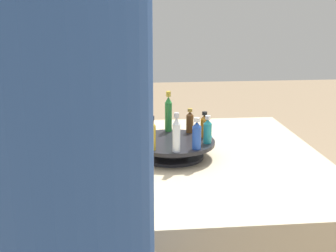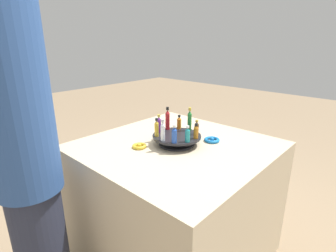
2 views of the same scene
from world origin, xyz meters
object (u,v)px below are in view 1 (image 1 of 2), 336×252
object	(u,v)px
display_stand	(172,147)
ribbon_bow_blue	(200,138)
bottle_amber	(204,125)
bottle_purple	(138,129)
bottle_green	(170,113)
bottle_red	(138,119)
bottle_teal	(208,131)
bottle_gold	(152,134)
bottle_blue	(197,135)
ribbon_bow_gold	(136,175)
bottle_clear	(175,134)
bottle_orange	(150,122)
bottle_brown	(190,121)

from	to	relation	value
display_stand	ribbon_bow_blue	xyz separation A→B (m)	(-0.12, -0.18, -0.03)
bottle_amber	bottle_purple	size ratio (longest dim) A/B	0.80
bottle_green	ribbon_bow_blue	distance (m)	0.18
bottle_purple	bottle_red	bearing A→B (deg)	-92.10
bottle_teal	bottle_amber	world-z (taller)	bottle_teal
bottle_purple	bottle_teal	bearing A→B (deg)	177.90
bottle_green	ribbon_bow_blue	xyz separation A→B (m)	(-0.12, -0.06, -0.11)
bottle_amber	bottle_gold	size ratio (longest dim) A/B	0.81
bottle_red	ribbon_bow_blue	bearing A→B (deg)	-149.29
bottle_amber	ribbon_bow_blue	size ratio (longest dim) A/B	0.93
bottle_blue	ribbon_bow_gold	size ratio (longest dim) A/B	1.23
bottle_gold	bottle_clear	distance (m)	0.07
bottle_orange	bottle_gold	bearing A→B (deg)	87.90
display_stand	bottle_brown	size ratio (longest dim) A/B	3.30
bottle_gold	ribbon_bow_blue	distance (m)	0.35
bottle_amber	bottle_orange	distance (m)	0.19
bottle_teal	bottle_amber	xyz separation A→B (m)	(-0.00, -0.07, -0.00)
bottle_orange	bottle_gold	world-z (taller)	bottle_gold
display_stand	bottle_green	distance (m)	0.15
bottle_teal	bottle_clear	distance (m)	0.14
display_stand	bottle_amber	size ratio (longest dim) A/B	3.24
bottle_brown	bottle_gold	xyz separation A→B (m)	(0.14, 0.18, 0.01)
display_stand	ribbon_bow_gold	bearing A→B (deg)	55.22
display_stand	bottle_green	bearing A→B (deg)	-92.10
bottle_purple	bottle_clear	distance (m)	0.14
display_stand	bottle_brown	distance (m)	0.13
bottle_brown	bottle_clear	bearing A→B (deg)	69.90
display_stand	ribbon_bow_blue	distance (m)	0.22
bottle_purple	bottle_gold	bearing A→B (deg)	123.90
bottle_brown	bottle_clear	world-z (taller)	bottle_clear
bottle_green	bottle_orange	world-z (taller)	bottle_green
bottle_gold	bottle_green	bearing A→B (deg)	-110.10
bottle_green	bottle_clear	xyz separation A→B (m)	(0.01, 0.23, -0.01)
bottle_teal	bottle_gold	world-z (taller)	bottle_gold
bottle_amber	bottle_blue	world-z (taller)	bottle_blue
bottle_teal	ribbon_bow_blue	world-z (taller)	bottle_teal
bottle_teal	bottle_gold	bearing A→B (deg)	15.90
bottle_teal	bottle_orange	size ratio (longest dim) A/B	1.04
bottle_orange	bottle_purple	xyz separation A→B (m)	(0.05, 0.13, 0.01)
display_stand	ribbon_bow_gold	xyz separation A→B (m)	(0.12, 0.18, -0.03)
bottle_red	bottle_purple	world-z (taller)	bottle_red
bottle_brown	ribbon_bow_blue	xyz separation A→B (m)	(-0.05, -0.09, -0.09)
bottle_orange	bottle_green	bearing A→B (deg)	-164.10
bottle_green	bottle_blue	bearing A→B (deg)	105.90
bottle_brown	ribbon_bow_gold	size ratio (longest dim) A/B	1.05
bottle_gold	ribbon_bow_gold	size ratio (longest dim) A/B	1.33
bottle_green	bottle_purple	xyz separation A→B (m)	(0.12, 0.15, -0.02)
bottle_brown	bottle_blue	distance (m)	0.19
display_stand	bottle_red	xyz separation A→B (m)	(0.11, -0.04, 0.09)
bottle_red	bottle_clear	size ratio (longest dim) A/B	1.16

